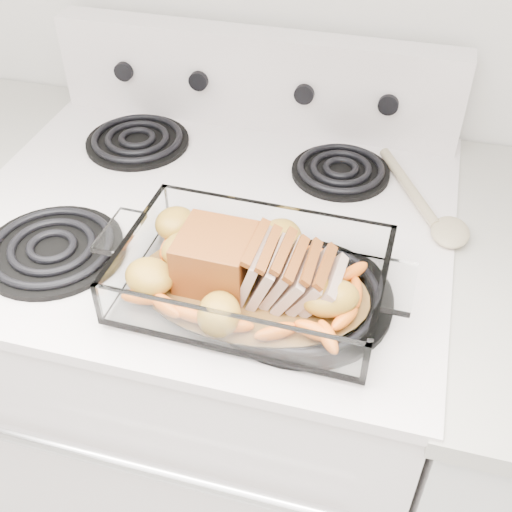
# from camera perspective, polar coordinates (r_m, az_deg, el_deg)

# --- Properties ---
(electric_range) EXTENTS (0.78, 0.70, 1.12)m
(electric_range) POSITION_cam_1_polar(r_m,az_deg,el_deg) (1.37, -3.34, -11.21)
(electric_range) COLOR white
(electric_range) RESTS_ON ground
(baking_dish) EXTENTS (0.35, 0.23, 0.07)m
(baking_dish) POSITION_cam_1_polar(r_m,az_deg,el_deg) (0.87, -0.34, -2.29)
(baking_dish) COLOR white
(baking_dish) RESTS_ON electric_range
(pork_roast) EXTENTS (0.22, 0.10, 0.08)m
(pork_roast) POSITION_cam_1_polar(r_m,az_deg,el_deg) (0.86, -1.21, -0.83)
(pork_roast) COLOR brown
(pork_roast) RESTS_ON baking_dish
(roast_vegetables) EXTENTS (0.37, 0.20, 0.05)m
(roast_vegetables) POSITION_cam_1_polar(r_m,az_deg,el_deg) (0.89, 0.04, -0.17)
(roast_vegetables) COLOR orange
(roast_vegetables) RESTS_ON baking_dish
(wooden_spoon) EXTENTS (0.16, 0.24, 0.02)m
(wooden_spoon) POSITION_cam_1_polar(r_m,az_deg,el_deg) (1.06, 15.31, 3.86)
(wooden_spoon) COLOR tan
(wooden_spoon) RESTS_ON electric_range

